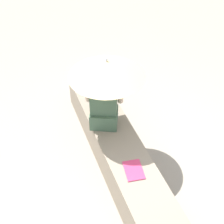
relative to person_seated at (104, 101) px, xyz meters
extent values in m
plane|color=#9E9384|center=(0.38, 0.07, -0.88)|extent=(14.00, 14.00, 0.00)
cube|color=gray|center=(0.38, 0.07, -0.63)|extent=(3.09, 0.50, 0.49)
cube|color=#47664C|center=(0.00, 0.00, -0.28)|extent=(0.40, 0.43, 0.22)
cube|color=#47664C|center=(0.00, 0.00, 0.07)|extent=(0.32, 0.37, 0.48)
sphere|color=beige|center=(0.00, 0.00, 0.41)|extent=(0.20, 0.20, 0.20)
cylinder|color=beige|center=(-0.08, -0.18, 0.10)|extent=(0.21, 0.15, 0.32)
cylinder|color=beige|center=(0.08, 0.18, 0.10)|extent=(0.21, 0.15, 0.32)
cylinder|color=#B7B7BC|center=(0.01, 0.04, 0.09)|extent=(0.02, 0.02, 0.95)
cone|color=#DBBC7F|center=(0.01, 0.04, 0.46)|extent=(0.88, 0.88, 0.20)
sphere|color=#B7B7BC|center=(0.01, 0.04, 0.58)|extent=(0.03, 0.03, 0.03)
cube|color=#335184|center=(-0.53, 0.12, -0.22)|extent=(0.25, 0.14, 0.33)
torus|color=#335184|center=(-0.53, 0.12, -0.04)|extent=(0.19, 0.19, 0.01)
cube|color=#D83866|center=(0.82, 0.06, -0.38)|extent=(0.31, 0.24, 0.01)
camera|label=1|loc=(2.79, -0.93, 2.42)|focal=50.59mm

